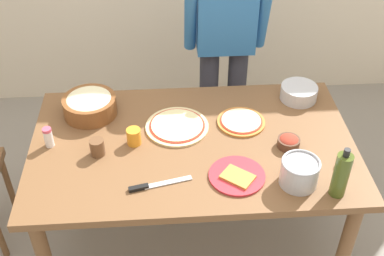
{
  "coord_description": "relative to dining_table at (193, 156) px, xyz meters",
  "views": [
    {
      "loc": [
        -0.13,
        -1.85,
        2.34
      ],
      "look_at": [
        0.0,
        0.05,
        0.81
      ],
      "focal_mm": 46.12,
      "sensor_mm": 36.0,
      "label": 1
    }
  ],
  "objects": [
    {
      "name": "pizza_raw_on_board",
      "position": [
        -0.07,
        0.12,
        0.1
      ],
      "size": [
        0.32,
        0.32,
        0.02
      ],
      "color": "beige",
      "rests_on": "dining_table"
    },
    {
      "name": "dining_table",
      "position": [
        0.0,
        0.0,
        0.0
      ],
      "size": [
        1.6,
        0.96,
        0.76
      ],
      "color": "brown",
      "rests_on": "ground"
    },
    {
      "name": "ground",
      "position": [
        0.0,
        0.0,
        -0.67
      ],
      "size": [
        8.0,
        8.0,
        0.0
      ],
      "primitive_type": "plane",
      "color": "gray"
    },
    {
      "name": "cup_small_brown",
      "position": [
        -0.46,
        -0.06,
        0.13
      ],
      "size": [
        0.07,
        0.07,
        0.08
      ],
      "primitive_type": "cylinder",
      "color": "brown",
      "rests_on": "dining_table"
    },
    {
      "name": "olive_oil_bottle",
      "position": [
        0.61,
        -0.39,
        0.2
      ],
      "size": [
        0.07,
        0.07,
        0.26
      ],
      "color": "#47561E",
      "rests_on": "dining_table"
    },
    {
      "name": "salt_shaker",
      "position": [
        -0.7,
        0.02,
        0.14
      ],
      "size": [
        0.04,
        0.04,
        0.11
      ],
      "color": "white",
      "rests_on": "dining_table"
    },
    {
      "name": "cup_orange",
      "position": [
        -0.29,
        0.01,
        0.13
      ],
      "size": [
        0.07,
        0.07,
        0.08
      ],
      "primitive_type": "cylinder",
      "color": "orange",
      "rests_on": "dining_table"
    },
    {
      "name": "avocado",
      "position": [
        0.7,
        -0.21,
        0.13
      ],
      "size": [
        0.06,
        0.06,
        0.07
      ],
      "primitive_type": "ellipsoid",
      "color": "#2D4219",
      "rests_on": "dining_table"
    },
    {
      "name": "person_cook",
      "position": [
        0.25,
        0.76,
        0.27
      ],
      "size": [
        0.49,
        0.25,
        1.62
      ],
      "color": "#2D2D38",
      "rests_on": "ground"
    },
    {
      "name": "popcorn_bowl",
      "position": [
        -0.52,
        0.27,
        0.15
      ],
      "size": [
        0.28,
        0.28,
        0.11
      ],
      "color": "brown",
      "rests_on": "dining_table"
    },
    {
      "name": "pizza_cooked_on_tray",
      "position": [
        0.26,
        0.14,
        0.1
      ],
      "size": [
        0.25,
        0.25,
        0.02
      ],
      "color": "#C67A33",
      "rests_on": "dining_table"
    },
    {
      "name": "chef_knife",
      "position": [
        -0.2,
        -0.29,
        0.1
      ],
      "size": [
        0.29,
        0.09,
        0.02
      ],
      "color": "silver",
      "rests_on": "dining_table"
    },
    {
      "name": "mixing_bowl_steel",
      "position": [
        0.61,
        0.33,
        0.13
      ],
      "size": [
        0.2,
        0.2,
        0.08
      ],
      "color": "#B7B7BC",
      "rests_on": "dining_table"
    },
    {
      "name": "plate_with_slice",
      "position": [
        0.18,
        -0.26,
        0.1
      ],
      "size": [
        0.26,
        0.26,
        0.02
      ],
      "color": "red",
      "rests_on": "dining_table"
    },
    {
      "name": "steel_pot",
      "position": [
        0.45,
        -0.31,
        0.16
      ],
      "size": [
        0.17,
        0.17,
        0.13
      ],
      "color": "#B7B7BC",
      "rests_on": "dining_table"
    },
    {
      "name": "small_sauce_bowl",
      "position": [
        0.46,
        -0.06,
        0.12
      ],
      "size": [
        0.11,
        0.11,
        0.06
      ],
      "color": "#4C2D1E",
      "rests_on": "dining_table"
    }
  ]
}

